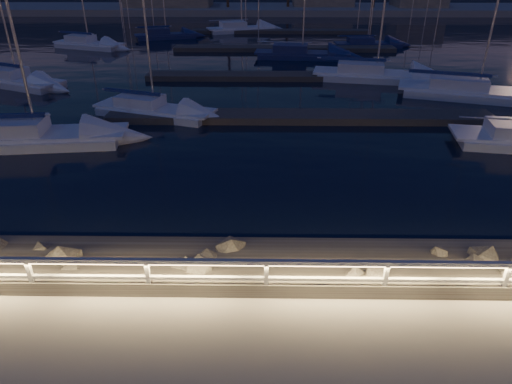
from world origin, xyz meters
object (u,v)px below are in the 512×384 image
(sailboat_c, at_px, (373,74))
(sailboat_g, at_px, (300,53))
(guard_rail, at_px, (344,270))
(sailboat_i, at_px, (87,43))
(sailboat_k, at_px, (367,43))
(sailboat_b, at_px, (33,135))
(sailboat_h, at_px, (473,91))
(sailboat_n, at_px, (240,28))
(sailboat_m, at_px, (165,35))
(sailboat_e, at_px, (16,79))
(sailboat_f, at_px, (152,108))

(sailboat_c, relative_size, sailboat_g, 1.08)
(guard_rail, distance_m, sailboat_g, 34.19)
(sailboat_i, xyz_separation_m, sailboat_k, (28.87, 0.88, -0.07))
(guard_rail, distance_m, sailboat_b, 18.04)
(guard_rail, height_order, sailboat_h, sailboat_h)
(sailboat_i, height_order, sailboat_n, sailboat_n)
(sailboat_m, height_order, sailboat_n, sailboat_n)
(sailboat_g, xyz_separation_m, sailboat_i, (-21.47, 5.00, 0.01))
(sailboat_e, bearing_deg, sailboat_b, -36.41)
(sailboat_h, height_order, sailboat_m, sailboat_h)
(guard_rail, relative_size, sailboat_f, 3.56)
(sailboat_e, xyz_separation_m, sailboat_h, (31.87, -2.72, 0.01))
(sailboat_g, height_order, sailboat_i, sailboat_g)
(sailboat_c, relative_size, sailboat_n, 1.08)
(sailboat_f, bearing_deg, sailboat_g, 79.22)
(sailboat_h, distance_m, sailboat_k, 19.40)
(sailboat_i, distance_m, sailboat_k, 28.89)
(guard_rail, bearing_deg, sailboat_m, 106.44)
(sailboat_f, bearing_deg, guard_rail, -43.90)
(sailboat_c, distance_m, sailboat_k, 14.51)
(sailboat_b, xyz_separation_m, sailboat_f, (4.88, 4.76, -0.05))
(sailboat_c, distance_m, sailboat_i, 29.62)
(sailboat_e, relative_size, sailboat_i, 0.99)
(sailboat_m, bearing_deg, sailboat_i, -156.03)
(sailboat_m, bearing_deg, sailboat_c, -63.37)
(sailboat_b, bearing_deg, sailboat_k, 44.76)
(sailboat_c, height_order, sailboat_k, sailboat_c)
(sailboat_c, bearing_deg, sailboat_m, 146.07)
(sailboat_f, relative_size, sailboat_k, 1.04)
(sailboat_k, xyz_separation_m, sailboat_n, (-13.71, 10.59, 0.08))
(sailboat_n, bearing_deg, sailboat_e, -138.17)
(guard_rail, height_order, sailboat_m, sailboat_m)
(sailboat_e, distance_m, sailboat_i, 15.54)
(guard_rail, distance_m, sailboat_e, 30.93)
(sailboat_b, distance_m, sailboat_k, 35.79)
(sailboat_b, relative_size, sailboat_k, 1.23)
(guard_rail, xyz_separation_m, sailboat_g, (1.34, 34.15, -0.93))
(sailboat_b, bearing_deg, sailboat_c, 28.00)
(sailboat_f, height_order, sailboat_h, sailboat_h)
(sailboat_c, height_order, sailboat_f, sailboat_c)
(sailboat_i, bearing_deg, sailboat_c, -6.96)
(sailboat_i, bearing_deg, guard_rail, -42.82)
(sailboat_k, bearing_deg, guard_rail, -107.96)
(sailboat_h, distance_m, sailboat_n, 34.19)
(sailboat_c, distance_m, sailboat_e, 26.33)
(sailboat_i, bearing_deg, sailboat_h, -9.72)
(sailboat_g, distance_m, sailboat_n, 17.64)
(sailboat_g, height_order, sailboat_h, sailboat_h)
(sailboat_h, bearing_deg, sailboat_n, 137.36)
(sailboat_f, distance_m, sailboat_g, 20.05)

